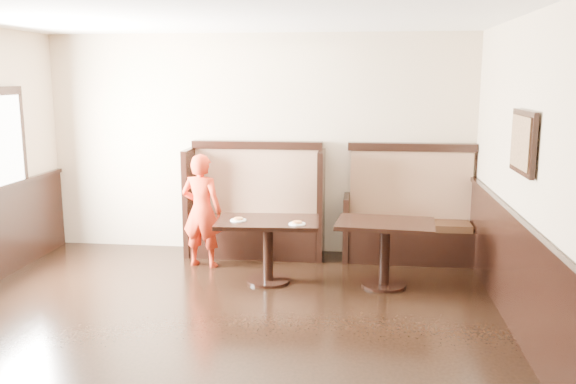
% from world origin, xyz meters
% --- Properties ---
extents(ground, '(7.00, 7.00, 0.00)m').
position_xyz_m(ground, '(0.00, 0.00, 0.00)').
color(ground, black).
rests_on(ground, ground).
extents(room_shell, '(7.00, 7.00, 7.00)m').
position_xyz_m(room_shell, '(-0.30, 0.28, 0.67)').
color(room_shell, '#C1AE8C').
rests_on(room_shell, ground).
extents(booth_main, '(1.75, 0.72, 1.45)m').
position_xyz_m(booth_main, '(0.00, 3.30, 0.53)').
color(booth_main, black).
rests_on(booth_main, ground).
extents(booth_neighbor, '(1.65, 0.72, 1.45)m').
position_xyz_m(booth_neighbor, '(1.95, 3.29, 0.48)').
color(booth_neighbor, black).
rests_on(booth_neighbor, ground).
extents(table_main, '(1.15, 0.76, 0.71)m').
position_xyz_m(table_main, '(0.32, 2.21, 0.54)').
color(table_main, black).
rests_on(table_main, ground).
extents(table_neighbor, '(1.09, 0.77, 0.72)m').
position_xyz_m(table_neighbor, '(1.60, 2.23, 0.54)').
color(table_neighbor, black).
rests_on(table_neighbor, ground).
extents(child, '(0.54, 0.40, 1.37)m').
position_xyz_m(child, '(-0.55, 2.69, 0.68)').
color(child, red).
rests_on(child, ground).
extents(pizza_plate_left, '(0.18, 0.18, 0.03)m').
position_xyz_m(pizza_plate_left, '(0.01, 2.14, 0.72)').
color(pizza_plate_left, white).
rests_on(pizza_plate_left, table_main).
extents(pizza_plate_right, '(0.18, 0.18, 0.03)m').
position_xyz_m(pizza_plate_right, '(0.66, 2.05, 0.72)').
color(pizza_plate_right, white).
rests_on(pizza_plate_right, table_main).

